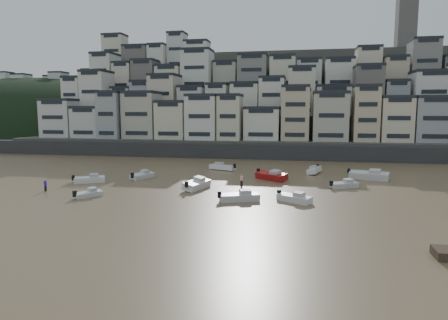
% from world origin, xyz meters
% --- Properties ---
extents(ground, '(400.00, 400.00, 0.00)m').
position_xyz_m(ground, '(0.00, 0.00, 0.00)').
color(ground, brown).
rests_on(ground, ground).
extents(sea_strip, '(340.00, 340.00, 0.00)m').
position_xyz_m(sea_strip, '(-110.00, 145.00, 0.01)').
color(sea_strip, '#4A636A').
rests_on(sea_strip, ground).
extents(harbor_wall, '(140.00, 3.00, 3.50)m').
position_xyz_m(harbor_wall, '(10.00, 65.00, 1.75)').
color(harbor_wall, '#38383A').
rests_on(harbor_wall, ground).
extents(hillside, '(141.04, 66.00, 50.00)m').
position_xyz_m(hillside, '(14.73, 104.84, 13.01)').
color(hillside, '#4C4C47').
rests_on(hillside, ground).
extents(headland, '(216.00, 135.00, 53.33)m').
position_xyz_m(headland, '(-95.00, 135.00, 0.02)').
color(headland, black).
rests_on(headland, ground).
extents(boat_a, '(5.77, 3.72, 1.50)m').
position_xyz_m(boat_a, '(13.91, 20.27, 0.75)').
color(boat_a, silver).
rests_on(boat_a, ground).
extents(boat_b, '(5.08, 4.07, 1.36)m').
position_xyz_m(boat_b, '(20.78, 21.07, 0.68)').
color(boat_b, silver).
rests_on(boat_b, ground).
extents(boat_c, '(3.49, 6.58, 1.71)m').
position_xyz_m(boat_c, '(6.52, 26.86, 0.86)').
color(boat_c, white).
rests_on(boat_c, ground).
extents(boat_d, '(4.85, 3.66, 1.28)m').
position_xyz_m(boat_d, '(27.86, 31.86, 0.64)').
color(boat_d, silver).
rests_on(boat_d, ground).
extents(boat_e, '(6.26, 5.46, 1.72)m').
position_xyz_m(boat_e, '(16.64, 36.63, 0.86)').
color(boat_e, maroon).
rests_on(boat_e, ground).
extents(boat_f, '(3.28, 5.28, 1.37)m').
position_xyz_m(boat_f, '(-4.82, 33.64, 0.68)').
color(boat_f, silver).
rests_on(boat_f, ground).
extents(boat_g, '(7.19, 4.04, 1.87)m').
position_xyz_m(boat_g, '(32.56, 39.98, 0.93)').
color(boat_g, silver).
rests_on(boat_g, ground).
extents(boat_h, '(5.99, 3.73, 1.55)m').
position_xyz_m(boat_h, '(6.49, 46.07, 0.78)').
color(boat_h, white).
rests_on(boat_h, ground).
extents(boat_i, '(3.18, 5.85, 1.52)m').
position_xyz_m(boat_i, '(23.83, 45.13, 0.76)').
color(boat_i, white).
rests_on(boat_i, ground).
extents(boat_j, '(3.32, 4.07, 1.10)m').
position_xyz_m(boat_j, '(-6.20, 18.69, 0.55)').
color(boat_j, silver).
rests_on(boat_j, ground).
extents(boat_k, '(5.32, 3.96, 1.40)m').
position_xyz_m(boat_k, '(-11.67, 28.54, 0.70)').
color(boat_k, white).
rests_on(boat_k, ground).
extents(person_blue, '(0.44, 0.44, 1.74)m').
position_xyz_m(person_blue, '(-14.29, 21.07, 0.87)').
color(person_blue, '#341CD7').
rests_on(person_blue, ground).
extents(person_pink, '(0.44, 0.44, 1.74)m').
position_xyz_m(person_pink, '(12.58, 30.66, 0.87)').
color(person_pink, '#F7AEB0').
rests_on(person_pink, ground).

